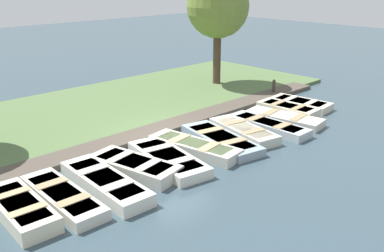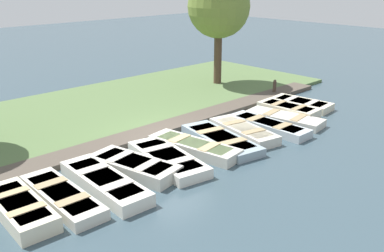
{
  "view_description": "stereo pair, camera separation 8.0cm",
  "coord_description": "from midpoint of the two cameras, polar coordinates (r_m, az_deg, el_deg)",
  "views": [
    {
      "loc": [
        11.02,
        -9.67,
        5.78
      ],
      "look_at": [
        0.63,
        0.31,
        0.65
      ],
      "focal_mm": 40.0,
      "sensor_mm": 36.0,
      "label": 1
    },
    {
      "loc": [
        11.08,
        -9.62,
        5.78
      ],
      "look_at": [
        0.63,
        0.31,
        0.65
      ],
      "focal_mm": 40.0,
      "sensor_mm": 36.0,
      "label": 2
    }
  ],
  "objects": [
    {
      "name": "rowboat_5",
      "position": [
        14.65,
        0.42,
        -2.82
      ],
      "size": [
        3.47,
        1.51,
        0.39
      ],
      "rotation": [
        0.0,
        0.0,
        0.16
      ],
      "color": "beige",
      "rests_on": "ground_plane"
    },
    {
      "name": "rowboat_11",
      "position": [
        20.26,
        14.45,
        2.89
      ],
      "size": [
        2.8,
        1.42,
        0.35
      ],
      "rotation": [
        0.0,
        0.0,
        0.09
      ],
      "color": "beige",
      "rests_on": "ground_plane"
    },
    {
      "name": "shore_bank",
      "position": [
        19.57,
        -11.97,
        2.23
      ],
      "size": [
        8.0,
        24.0,
        0.16
      ],
      "color": "#567042",
      "rests_on": "ground_plane"
    },
    {
      "name": "dock_walkway",
      "position": [
        16.53,
        -4.79,
        -0.6
      ],
      "size": [
        1.08,
        20.45,
        0.18
      ],
      "color": "#51473D",
      "rests_on": "ground_plane"
    },
    {
      "name": "rowboat_3",
      "position": [
        13.3,
        -7.59,
        -5.33
      ],
      "size": [
        3.13,
        1.73,
        0.42
      ],
      "rotation": [
        0.0,
        0.0,
        0.21
      ],
      "color": "beige",
      "rests_on": "ground_plane"
    },
    {
      "name": "rowboat_8",
      "position": [
        17.04,
        10.28,
        0.05
      ],
      "size": [
        3.42,
        0.96,
        0.35
      ],
      "rotation": [
        0.0,
        0.0,
        0.0
      ],
      "color": "#B2BCC1",
      "rests_on": "ground_plane"
    },
    {
      "name": "rowboat_2",
      "position": [
        12.48,
        -11.41,
        -7.37
      ],
      "size": [
        3.57,
        1.18,
        0.4
      ],
      "rotation": [
        0.0,
        0.0,
        -0.04
      ],
      "color": "silver",
      "rests_on": "ground_plane"
    },
    {
      "name": "rowboat_7",
      "position": [
        16.26,
        7.02,
        -0.67
      ],
      "size": [
        3.21,
        1.61,
        0.38
      ],
      "rotation": [
        0.0,
        0.0,
        -0.2
      ],
      "color": "beige",
      "rests_on": "ground_plane"
    },
    {
      "name": "park_tree_left",
      "position": [
        22.93,
        3.7,
        15.52
      ],
      "size": [
        3.25,
        3.25,
        5.83
      ],
      "color": "#4C3828",
      "rests_on": "ground_plane"
    },
    {
      "name": "mooring_post_far",
      "position": [
        21.96,
        11.05,
        5.07
      ],
      "size": [
        0.17,
        0.17,
        0.81
      ],
      "color": "#47382D",
      "rests_on": "ground_plane"
    },
    {
      "name": "ground_plane",
      "position": [
        15.76,
        -2.23,
        -1.93
      ],
      "size": [
        80.0,
        80.0,
        0.0
      ],
      "primitive_type": "plane",
      "color": "#384C56"
    },
    {
      "name": "rowboat_4",
      "position": [
        13.8,
        -3.1,
        -4.39
      ],
      "size": [
        3.51,
        1.77,
        0.36
      ],
      "rotation": [
        0.0,
        0.0,
        -0.17
      ],
      "color": "silver",
      "rests_on": "ground_plane"
    },
    {
      "name": "rowboat_9",
      "position": [
        18.04,
        12.35,
        1.0
      ],
      "size": [
        3.29,
        1.53,
        0.34
      ],
      "rotation": [
        0.0,
        0.0,
        0.15
      ],
      "color": "beige",
      "rests_on": "ground_plane"
    },
    {
      "name": "rowboat_6",
      "position": [
        15.42,
        4.01,
        -1.83
      ],
      "size": [
        3.71,
        1.85,
        0.33
      ],
      "rotation": [
        0.0,
        0.0,
        -0.19
      ],
      "color": "#8C9EA8",
      "rests_on": "ground_plane"
    },
    {
      "name": "rowboat_1",
      "position": [
        12.1,
        -16.79,
        -8.95
      ],
      "size": [
        3.34,
        1.02,
        0.34
      ],
      "rotation": [
        0.0,
        0.0,
        -0.02
      ],
      "color": "beige",
      "rests_on": "ground_plane"
    },
    {
      "name": "rowboat_0",
      "position": [
        11.78,
        -21.84,
        -10.12
      ],
      "size": [
        2.89,
        1.11,
        0.44
      ],
      "rotation": [
        0.0,
        0.0,
        -0.04
      ],
      "color": "beige",
      "rests_on": "ground_plane"
    },
    {
      "name": "rowboat_10",
      "position": [
        19.11,
        12.82,
        2.16
      ],
      "size": [
        2.68,
        1.15,
        0.43
      ],
      "rotation": [
        0.0,
        0.0,
        0.06
      ],
      "color": "beige",
      "rests_on": "ground_plane"
    }
  ]
}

